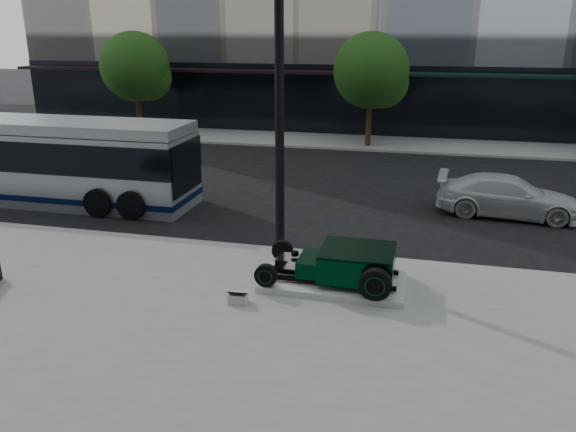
% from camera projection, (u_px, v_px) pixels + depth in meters
% --- Properties ---
extents(ground, '(120.00, 120.00, 0.00)m').
position_uv_depth(ground, '(293.00, 227.00, 17.60)').
color(ground, black).
rests_on(ground, ground).
extents(sidewalk_far, '(70.00, 4.00, 0.12)m').
position_uv_depth(sidewalk_far, '(351.00, 142.00, 30.48)').
color(sidewalk_far, gray).
rests_on(sidewalk_far, ground).
extents(street_trees, '(29.80, 3.80, 5.70)m').
position_uv_depth(street_trees, '(374.00, 74.00, 28.19)').
color(street_trees, black).
rests_on(street_trees, sidewalk_far).
extents(display_plinth, '(3.40, 1.80, 0.15)m').
position_uv_depth(display_plinth, '(333.00, 281.00, 13.40)').
color(display_plinth, silver).
rests_on(display_plinth, sidewalk_near).
extents(hot_rod, '(3.22, 2.00, 0.81)m').
position_uv_depth(hot_rod, '(348.00, 263.00, 13.17)').
color(hot_rod, black).
rests_on(hot_rod, display_plinth).
extents(info_plaque, '(0.42, 0.33, 0.31)m').
position_uv_depth(info_plaque, '(238.00, 297.00, 12.49)').
color(info_plaque, silver).
rests_on(info_plaque, sidewalk_near).
extents(lamppost, '(0.43, 0.43, 7.88)m').
position_uv_depth(lamppost, '(280.00, 118.00, 14.34)').
color(lamppost, black).
rests_on(lamppost, sidewalk_near).
extents(transit_bus, '(12.12, 2.88, 2.92)m').
position_uv_depth(transit_bus, '(30.00, 159.00, 20.07)').
color(transit_bus, '#A3A8AC').
rests_on(transit_bus, ground).
extents(white_sedan, '(4.71, 2.22, 1.33)m').
position_uv_depth(white_sedan, '(508.00, 196.00, 18.54)').
color(white_sedan, silver).
rests_on(white_sedan, ground).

